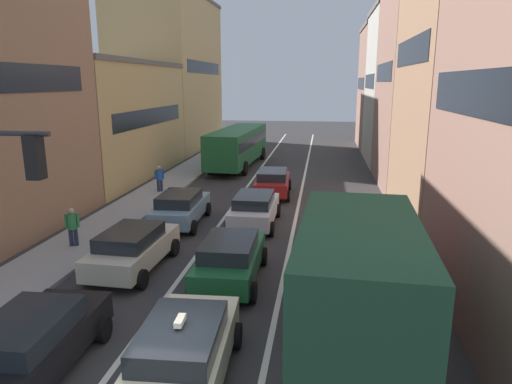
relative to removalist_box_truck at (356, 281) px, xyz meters
name	(u,v)px	position (x,y,z in m)	size (l,w,h in m)	color
sidewalk_left	(170,183)	(-10.39, 17.75, -1.90)	(2.60, 64.00, 0.14)	#9F9F9F
lane_stripe_left	(247,186)	(-5.39, 17.75, -1.97)	(0.16, 60.00, 0.01)	silver
lane_stripe_right	(302,188)	(-1.99, 17.75, -1.97)	(0.16, 60.00, 0.01)	silver
building_row_left	(106,87)	(-15.69, 20.68, 4.04)	(7.20, 43.90, 14.26)	#9E7556
building_row_right	(444,84)	(6.21, 19.51, 4.26)	(7.20, 43.90, 14.11)	#936B5B
removalist_box_truck	(356,281)	(0.00, 0.00, 0.00)	(2.99, 7.80, 3.58)	#A51E1E
taxi_centre_lane_front	(183,352)	(-3.62, -1.50, -1.18)	(2.23, 4.38, 1.66)	beige
sedan_left_lane_front	(32,344)	(-6.99, -1.68, -1.18)	(2.20, 4.37, 1.49)	black
sedan_centre_lane_second	(230,258)	(-3.69, 3.85, -1.18)	(2.12, 4.33, 1.49)	#19592D
wagon_left_lane_second	(133,248)	(-7.19, 4.32, -1.18)	(2.19, 4.36, 1.49)	beige
hatchback_centre_lane_third	(255,208)	(-3.78, 9.90, -1.18)	(2.06, 4.30, 1.49)	silver
sedan_left_lane_third	(181,207)	(-7.15, 9.62, -1.18)	(2.17, 4.35, 1.49)	#759EB7
coupe_centre_lane_fourth	(273,182)	(-3.60, 15.70, -1.18)	(2.22, 4.38, 1.49)	#A51E1E
sedan_right_lane_behind_truck	(339,232)	(-0.12, 7.11, -1.18)	(2.16, 4.35, 1.49)	gray
bus_mid_queue_primary	(238,144)	(-7.22, 24.43, -0.21)	(3.21, 10.62, 2.90)	#1E6033
pedestrian_mid_sidewalk	(160,178)	(-10.13, 15.17, -1.03)	(0.47, 0.34, 1.66)	#262D47
pedestrian_far_sidewalk	(72,226)	(-10.30, 5.91, -1.03)	(0.51, 0.34, 1.66)	#262D47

